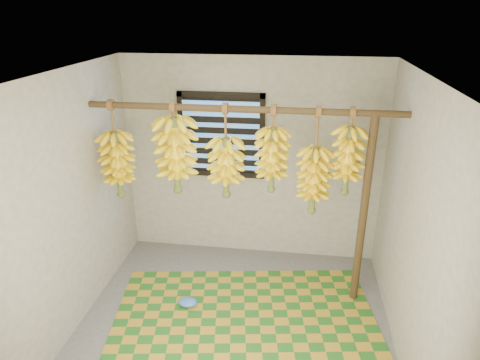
% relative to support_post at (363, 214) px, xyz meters
% --- Properties ---
extents(floor, '(3.00, 3.00, 0.01)m').
position_rel_support_post_xyz_m(floor, '(-1.20, -0.70, -1.00)').
color(floor, '#535353').
rests_on(floor, ground).
extents(ceiling, '(3.00, 3.00, 0.01)m').
position_rel_support_post_xyz_m(ceiling, '(-1.20, -0.70, 1.40)').
color(ceiling, silver).
rests_on(ceiling, wall_back).
extents(wall_back, '(3.00, 0.01, 2.40)m').
position_rel_support_post_xyz_m(wall_back, '(-1.20, 0.80, 0.20)').
color(wall_back, slate).
rests_on(wall_back, floor).
extents(wall_left, '(0.01, 3.00, 2.40)m').
position_rel_support_post_xyz_m(wall_left, '(-2.71, -0.70, 0.20)').
color(wall_left, slate).
rests_on(wall_left, floor).
extents(wall_right, '(0.01, 3.00, 2.40)m').
position_rel_support_post_xyz_m(wall_right, '(0.30, -0.70, 0.20)').
color(wall_right, slate).
rests_on(wall_right, floor).
extents(window, '(1.00, 0.04, 1.00)m').
position_rel_support_post_xyz_m(window, '(-1.55, 0.78, 0.50)').
color(window, black).
rests_on(window, wall_back).
extents(hanging_pole, '(3.00, 0.06, 0.06)m').
position_rel_support_post_xyz_m(hanging_pole, '(-1.20, 0.00, 1.00)').
color(hanging_pole, '#453219').
rests_on(hanging_pole, wall_left).
extents(support_post, '(0.08, 0.08, 2.00)m').
position_rel_support_post_xyz_m(support_post, '(0.00, 0.00, 0.00)').
color(support_post, '#453219').
rests_on(support_post, floor).
extents(woven_mat, '(2.88, 2.45, 0.01)m').
position_rel_support_post_xyz_m(woven_mat, '(-1.07, -0.72, -0.99)').
color(woven_mat, '#215D1B').
rests_on(woven_mat, floor).
extents(plastic_bag, '(0.20, 0.15, 0.08)m').
position_rel_support_post_xyz_m(plastic_bag, '(-1.71, -0.39, -0.95)').
color(plastic_bag, blue).
rests_on(plastic_bag, woven_mat).
extents(banana_bunch_a, '(0.33, 0.33, 1.02)m').
position_rel_support_post_xyz_m(banana_bunch_a, '(-2.48, 0.00, 0.38)').
color(banana_bunch_a, brown).
rests_on(banana_bunch_a, hanging_pole).
extents(banana_bunch_b, '(0.40, 0.40, 0.92)m').
position_rel_support_post_xyz_m(banana_bunch_b, '(-1.86, 0.00, 0.51)').
color(banana_bunch_b, brown).
rests_on(banana_bunch_b, hanging_pole).
extents(banana_bunch_c, '(0.34, 0.34, 0.94)m').
position_rel_support_post_xyz_m(banana_bunch_c, '(-1.36, 0.00, 0.41)').
color(banana_bunch_c, brown).
rests_on(banana_bunch_c, hanging_pole).
extents(banana_bunch_d, '(0.33, 0.33, 0.86)m').
position_rel_support_post_xyz_m(banana_bunch_d, '(-0.91, 0.00, 0.51)').
color(banana_bunch_d, brown).
rests_on(banana_bunch_d, hanging_pole).
extents(banana_bunch_e, '(0.32, 0.32, 1.07)m').
position_rel_support_post_xyz_m(banana_bunch_e, '(-0.50, 0.00, 0.33)').
color(banana_bunch_e, brown).
rests_on(banana_bunch_e, hanging_pole).
extents(banana_bunch_f, '(0.29, 0.29, 0.84)m').
position_rel_support_post_xyz_m(banana_bunch_f, '(-0.20, -0.00, 0.54)').
color(banana_bunch_f, brown).
rests_on(banana_bunch_f, hanging_pole).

